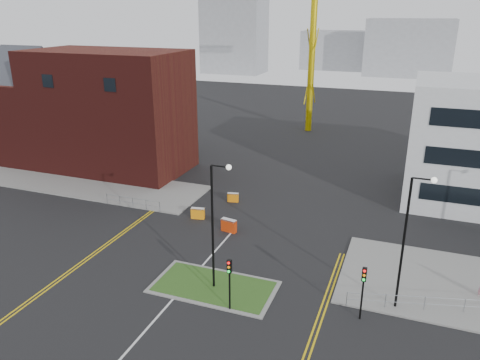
% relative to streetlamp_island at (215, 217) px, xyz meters
% --- Properties ---
extents(ground, '(200.00, 200.00, 0.00)m').
position_rel_streetlamp_island_xyz_m(ground, '(-2.22, -8.00, -5.41)').
color(ground, black).
rests_on(ground, ground).
extents(pavement_left, '(28.00, 8.00, 0.12)m').
position_rel_streetlamp_island_xyz_m(pavement_left, '(-22.22, 14.00, -5.35)').
color(pavement_left, slate).
rests_on(pavement_left, ground).
extents(island_kerb, '(8.60, 4.60, 0.08)m').
position_rel_streetlamp_island_xyz_m(island_kerb, '(-0.22, 0.00, -5.37)').
color(island_kerb, slate).
rests_on(island_kerb, ground).
extents(grass_island, '(8.00, 4.00, 0.12)m').
position_rel_streetlamp_island_xyz_m(grass_island, '(-0.22, 0.00, -5.35)').
color(grass_island, '#254717').
rests_on(grass_island, ground).
extents(brick_building, '(24.20, 10.07, 14.24)m').
position_rel_streetlamp_island_xyz_m(brick_building, '(-25.19, 20.00, 1.44)').
color(brick_building, '#471411').
rests_on(brick_building, ground).
extents(streetlamp_island, '(1.46, 0.36, 9.18)m').
position_rel_streetlamp_island_xyz_m(streetlamp_island, '(0.00, 0.00, 0.00)').
color(streetlamp_island, black).
rests_on(streetlamp_island, ground).
extents(streetlamp_right_near, '(1.46, 0.36, 9.18)m').
position_rel_streetlamp_island_xyz_m(streetlamp_right_near, '(12.00, 2.00, 0.00)').
color(streetlamp_right_near, black).
rests_on(streetlamp_right_near, ground).
extents(traffic_light_island, '(0.28, 0.33, 3.65)m').
position_rel_streetlamp_island_xyz_m(traffic_light_island, '(1.78, -2.02, -2.85)').
color(traffic_light_island, black).
rests_on(traffic_light_island, ground).
extents(traffic_light_right, '(0.28, 0.33, 3.65)m').
position_rel_streetlamp_island_xyz_m(traffic_light_right, '(9.78, -0.02, -2.85)').
color(traffic_light_right, black).
rests_on(traffic_light_right, ground).
extents(railing_left, '(6.05, 0.05, 1.10)m').
position_rel_streetlamp_island_xyz_m(railing_left, '(-13.22, 10.00, -4.67)').
color(railing_left, gray).
rests_on(railing_left, ground).
extents(centre_line, '(0.15, 30.00, 0.01)m').
position_rel_streetlamp_island_xyz_m(centre_line, '(-2.22, -6.00, -5.41)').
color(centre_line, silver).
rests_on(centre_line, ground).
extents(yellow_left_a, '(0.12, 24.00, 0.01)m').
position_rel_streetlamp_island_xyz_m(yellow_left_a, '(-11.22, 2.00, -5.41)').
color(yellow_left_a, gold).
rests_on(yellow_left_a, ground).
extents(yellow_left_b, '(0.12, 24.00, 0.01)m').
position_rel_streetlamp_island_xyz_m(yellow_left_b, '(-10.92, 2.00, -5.41)').
color(yellow_left_b, gold).
rests_on(yellow_left_b, ground).
extents(yellow_right_a, '(0.12, 20.00, 0.01)m').
position_rel_streetlamp_island_xyz_m(yellow_right_a, '(7.28, -2.00, -5.41)').
color(yellow_right_a, gold).
rests_on(yellow_right_a, ground).
extents(yellow_right_b, '(0.12, 20.00, 0.01)m').
position_rel_streetlamp_island_xyz_m(yellow_right_b, '(7.58, -2.00, -5.41)').
color(yellow_right_b, gold).
rests_on(yellow_right_b, ground).
extents(skyline_a, '(18.00, 12.00, 22.00)m').
position_rel_streetlamp_island_xyz_m(skyline_a, '(-42.22, 112.00, 5.59)').
color(skyline_a, gray).
rests_on(skyline_a, ground).
extents(skyline_b, '(24.00, 12.00, 16.00)m').
position_rel_streetlamp_island_xyz_m(skyline_b, '(7.78, 122.00, 2.59)').
color(skyline_b, gray).
rests_on(skyline_b, ground).
extents(skyline_d, '(30.00, 12.00, 12.00)m').
position_rel_streetlamp_island_xyz_m(skyline_d, '(-10.22, 132.00, 0.59)').
color(skyline_d, gray).
rests_on(skyline_d, ground).
extents(barrier_left, '(1.16, 0.59, 0.93)m').
position_rel_streetlamp_island_xyz_m(barrier_left, '(-4.65, 14.94, -4.91)').
color(barrier_left, orange).
rests_on(barrier_left, ground).
extents(barrier_mid, '(1.30, 0.63, 1.04)m').
position_rel_streetlamp_island_xyz_m(barrier_mid, '(-6.22, 10.02, -4.85)').
color(barrier_mid, orange).
rests_on(barrier_mid, ground).
extents(barrier_right, '(1.44, 0.71, 1.16)m').
position_rel_streetlamp_island_xyz_m(barrier_right, '(-2.51, 8.52, -4.78)').
color(barrier_right, red).
rests_on(barrier_right, ground).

